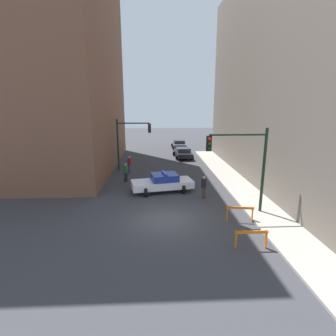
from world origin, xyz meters
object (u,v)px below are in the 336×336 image
parked_car_near (183,153)px  pedestrian_corner (130,164)px  police_car (163,182)px  barrier_front (251,236)px  parked_car_mid (179,144)px  barrier_mid (240,211)px  pedestrian_sidewalk (204,187)px  traffic_light_far (129,137)px  traffic_light_near (245,158)px  pedestrian_crossing (126,172)px

parked_car_near → pedestrian_corner: (-6.04, -6.97, 0.19)m
police_car → barrier_front: size_ratio=3.10×
parked_car_mid → barrier_front: parked_car_mid is taller
barrier_front → barrier_mid: bearing=82.3°
pedestrian_corner → barrier_mid: (7.42, -11.44, -0.24)m
pedestrian_sidewalk → parked_car_mid: bearing=124.6°
traffic_light_far → parked_car_mid: traffic_light_far is taller
parked_car_mid → barrier_mid: size_ratio=2.71×
barrier_mid → police_car: bearing=127.6°
traffic_light_near → parked_car_near: 17.59m
traffic_light_near → parked_car_mid: bearing=94.1°
barrier_mid → parked_car_mid: bearing=92.8°
parked_car_mid → pedestrian_crossing: size_ratio=2.60×
police_car → parked_car_mid: 20.22m
parked_car_mid → barrier_mid: bearing=-87.7°
parked_car_mid → pedestrian_crossing: (-6.22, -17.19, 0.19)m
police_car → parked_car_near: bearing=-23.6°
traffic_light_near → traffic_light_far: (-8.03, 11.29, -0.13)m
traffic_light_near → traffic_light_far: 13.86m
pedestrian_sidewalk → barrier_mid: size_ratio=1.04×
parked_car_near → pedestrian_sidewalk: bearing=-93.8°
traffic_light_near → pedestrian_sidewalk: bearing=124.4°
pedestrian_corner → parked_car_near: bearing=-36.1°
pedestrian_crossing → police_car: bearing=-80.0°
parked_car_near → parked_car_mid: bearing=85.1°
pedestrian_crossing → pedestrian_sidewalk: same height
parked_car_near → pedestrian_crossing: (-6.08, -10.03, 0.19)m
parked_car_mid → barrier_mid: 25.60m
pedestrian_crossing → barrier_mid: size_ratio=1.04×
pedestrian_corner → barrier_front: 16.00m
police_car → pedestrian_crossing: 4.22m
parked_car_mid → barrier_front: (0.85, -28.50, -0.06)m
traffic_light_near → barrier_mid: (-0.51, -1.16, -2.91)m
traffic_light_far → barrier_mid: 14.81m
pedestrian_corner → barrier_front: bearing=-149.1°
traffic_light_near → parked_car_near: size_ratio=1.18×
traffic_light_far → pedestrian_sidewalk: 10.78m
parked_car_mid → pedestrian_sidewalk: 21.63m
barrier_mid → barrier_front: bearing=-97.7°
parked_car_near → pedestrian_corner: pedestrian_corner is taller
barrier_front → barrier_mid: size_ratio=1.01×
parked_car_mid → barrier_mid: (1.24, -25.57, -0.06)m
police_car → pedestrian_crossing: size_ratio=2.99×
pedestrian_sidewalk → barrier_front: 6.95m
traffic_light_near → barrier_mid: size_ratio=3.27×
police_car → parked_car_near: size_ratio=1.13×
traffic_light_near → parked_car_near: (-1.90, 17.25, -2.86)m
pedestrian_corner → barrier_mid: pedestrian_corner is taller
pedestrian_corner → barrier_mid: 13.64m
pedestrian_sidewalk → pedestrian_crossing: bearing=178.9°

